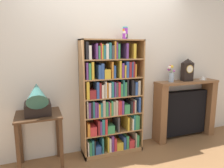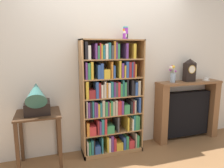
{
  "view_description": "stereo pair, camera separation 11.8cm",
  "coord_description": "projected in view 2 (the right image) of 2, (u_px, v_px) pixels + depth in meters",
  "views": [
    {
      "loc": [
        -1.03,
        -2.66,
        1.59
      ],
      "look_at": [
        0.0,
        0.12,
        1.06
      ],
      "focal_mm": 32.96,
      "sensor_mm": 36.0,
      "label": 1
    },
    {
      "loc": [
        -0.92,
        -2.7,
        1.59
      ],
      "look_at": [
        0.0,
        0.12,
        1.06
      ],
      "focal_mm": 32.96,
      "sensor_mm": 36.0,
      "label": 2
    }
  ],
  "objects": [
    {
      "name": "wall_back",
      "position": [
        118.0,
        66.0,
        3.22
      ],
      "size": [
        5.13,
        0.08,
        2.6
      ],
      "primitive_type": "cube",
      "color": "silver",
      "rests_on": "ground"
    },
    {
      "name": "bookshelf",
      "position": [
        111.0,
        101.0,
        3.05
      ],
      "size": [
        0.91,
        0.32,
        1.7
      ],
      "color": "#A87A4C",
      "rests_on": "ground"
    },
    {
      "name": "fireplace_mantel",
      "position": [
        186.0,
        110.0,
        3.58
      ],
      "size": [
        1.16,
        0.28,
        1.02
      ],
      "color": "brown",
      "rests_on": "ground"
    },
    {
      "name": "gramophone",
      "position": [
        37.0,
        99.0,
        2.57
      ],
      "size": [
        0.31,
        0.48,
        0.5
      ],
      "color": "black",
      "rests_on": "side_table_left"
    },
    {
      "name": "side_table_left",
      "position": [
        39.0,
        127.0,
        2.7
      ],
      "size": [
        0.56,
        0.51,
        0.75
      ],
      "color": "#472D1C",
      "rests_on": "ground"
    },
    {
      "name": "flower_vase",
      "position": [
        173.0,
        74.0,
        3.35
      ],
      "size": [
        0.12,
        0.12,
        0.28
      ],
      "color": "#99B2D1",
      "rests_on": "fireplace_mantel"
    },
    {
      "name": "mantel_clock",
      "position": [
        190.0,
        70.0,
        3.43
      ],
      "size": [
        0.18,
        0.13,
        0.38
      ],
      "color": "black",
      "rests_on": "fireplace_mantel"
    },
    {
      "name": "teacup_with_saucer",
      "position": [
        206.0,
        79.0,
        3.57
      ],
      "size": [
        0.13,
        0.12,
        0.05
      ],
      "color": "white",
      "rests_on": "fireplace_mantel"
    },
    {
      "name": "cup_stack",
      "position": [
        125.0,
        33.0,
        2.98
      ],
      "size": [
        0.08,
        0.08,
        0.18
      ],
      "color": "purple",
      "rests_on": "bookshelf"
    },
    {
      "name": "ground_plane",
      "position": [
        114.0,
        155.0,
        3.09
      ],
      "size": [
        8.13,
        6.4,
        0.02
      ],
      "primitive_type": "cube",
      "color": "brown"
    }
  ]
}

